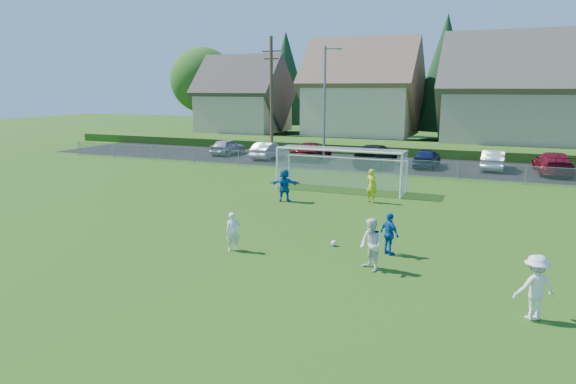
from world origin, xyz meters
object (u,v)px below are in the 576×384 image
at_px(player_white_a, 233,232).
at_px(car_e, 427,158).
at_px(car_c, 312,151).
at_px(car_d, 375,155).
at_px(player_blue_a, 389,234).
at_px(car_g, 553,163).
at_px(player_white_c, 535,287).
at_px(goalkeeper, 372,186).
at_px(car_f, 494,160).
at_px(car_b, 267,150).
at_px(soccer_ball, 334,243).
at_px(player_blue_b, 285,185).
at_px(car_a, 227,147).
at_px(soccer_goal, 342,163).
at_px(player_white_b, 371,245).

distance_m(player_white_a, car_e, 23.71).
distance_m(car_c, car_d, 5.90).
bearing_deg(car_c, player_blue_a, 114.73).
bearing_deg(car_g, player_white_c, 80.14).
relative_size(player_white_c, car_g, 0.33).
bearing_deg(car_d, goalkeeper, 105.88).
bearing_deg(car_f, car_b, 4.44).
xyz_separation_m(car_c, car_f, (14.13, -0.06, 0.00)).
bearing_deg(car_b, soccer_ball, 118.93).
relative_size(player_white_c, car_d, 0.31).
bearing_deg(player_blue_b, goalkeeper, -173.49).
bearing_deg(car_a, player_white_c, 134.48).
xyz_separation_m(car_e, car_f, (4.66, 0.62, 0.00)).
height_order(car_b, car_g, car_g).
height_order(soccer_ball, soccer_goal, soccer_goal).
relative_size(car_a, car_e, 0.98).
bearing_deg(soccer_ball, car_e, 88.87).
bearing_deg(player_white_a, soccer_ball, -6.32).
distance_m(goalkeeper, car_a, 21.80).
bearing_deg(player_blue_a, car_g, -70.03).
relative_size(car_b, car_e, 1.01).
height_order(player_white_c, car_b, player_white_c).
relative_size(player_white_c, player_blue_a, 1.13).
height_order(car_a, car_d, car_d).
bearing_deg(soccer_ball, player_blue_a, -5.01).
xyz_separation_m(goalkeeper, car_e, (0.94, 13.51, -0.18)).
bearing_deg(player_blue_b, car_b, -74.49).
bearing_deg(car_c, car_f, 177.89).
relative_size(player_blue_a, car_a, 0.37).
bearing_deg(player_white_a, car_b, 75.14).
relative_size(car_d, car_g, 1.07).
bearing_deg(car_g, soccer_goal, 38.30).
bearing_deg(car_f, car_d, 11.02).
height_order(goalkeeper, car_a, goalkeeper).
relative_size(soccer_ball, car_e, 0.05).
bearing_deg(player_white_b, car_g, 115.56).
bearing_deg(car_b, car_g, 179.12).
distance_m(player_white_a, goalkeeper, 10.28).
height_order(player_white_c, player_blue_b, player_blue_b).
bearing_deg(player_blue_b, soccer_goal, -127.70).
height_order(player_white_c, car_f, player_white_c).
distance_m(player_white_b, car_d, 23.31).
bearing_deg(car_a, car_b, 170.12).
relative_size(player_blue_a, car_g, 0.29).
relative_size(player_blue_b, car_f, 0.40).
bearing_deg(car_b, player_white_a, 110.17).
height_order(player_white_a, car_e, same).
xyz_separation_m(player_white_a, player_blue_b, (-1.54, 8.40, 0.16)).
bearing_deg(player_white_c, soccer_goal, -86.55).
relative_size(player_blue_b, car_e, 0.42).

